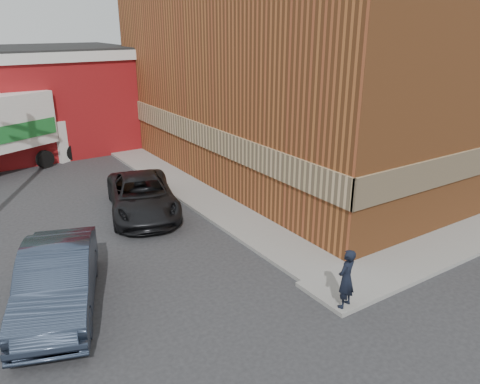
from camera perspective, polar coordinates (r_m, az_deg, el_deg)
ground at (r=13.61m, az=8.41°, el=-10.67°), size 90.00×90.00×0.00m
brick_building at (r=24.19m, az=10.14°, el=14.52°), size 14.25×18.25×9.36m
sidewalk_west at (r=20.73m, az=-6.87°, el=0.66°), size 1.80×18.00×0.12m
man at (r=12.09m, az=12.82°, el=-10.26°), size 0.65×0.52×1.57m
sedan at (r=12.78m, az=-21.39°, el=-9.98°), size 3.23×5.19×1.61m
suv_a at (r=18.06m, az=-11.86°, el=-0.42°), size 3.64×5.57×1.42m
box_truck at (r=25.01m, az=-27.12°, el=6.96°), size 7.85×5.13×3.75m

